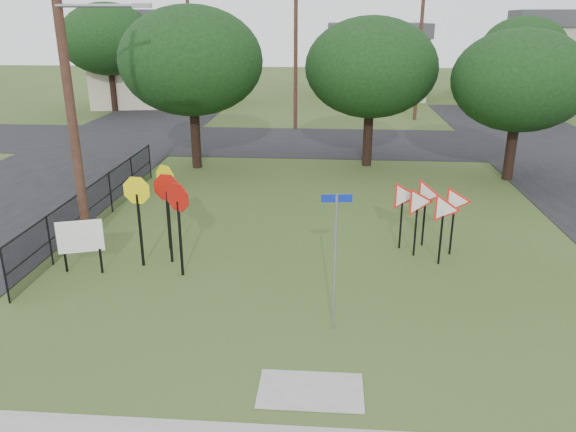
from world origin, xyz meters
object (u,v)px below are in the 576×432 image
object	(u,v)px
yield_sign_cluster	(429,203)
info_board	(80,238)
stop_sign_cluster	(162,198)
street_name_sign	(335,255)

from	to	relation	value
yield_sign_cluster	info_board	world-z (taller)	yield_sign_cluster
info_board	yield_sign_cluster	bearing A→B (deg)	12.17
stop_sign_cluster	info_board	size ratio (longest dim) A/B	1.74
street_name_sign	info_board	size ratio (longest dim) A/B	2.10
info_board	street_name_sign	bearing A→B (deg)	-19.37
stop_sign_cluster	yield_sign_cluster	bearing A→B (deg)	9.35
stop_sign_cluster	yield_sign_cluster	distance (m)	7.65
street_name_sign	yield_sign_cluster	distance (m)	5.28
stop_sign_cluster	info_board	distance (m)	2.45
yield_sign_cluster	stop_sign_cluster	bearing A→B (deg)	-170.65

